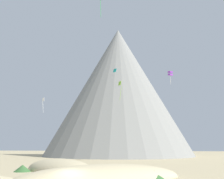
{
  "coord_description": "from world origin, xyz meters",
  "views": [
    {
      "loc": [
        9.54,
        -30.24,
        4.08
      ],
      "look_at": [
        -2.82,
        41.52,
        17.85
      ],
      "focal_mm": 47.62,
      "sensor_mm": 36.0,
      "label": 1
    }
  ],
  "objects_px": {
    "kite_violet_mid": "(170,73)",
    "kite_lime_mid": "(120,86)",
    "bush_low_patch": "(52,168)",
    "bush_scatter_east": "(154,175)",
    "rock_massif": "(120,93)",
    "bush_near_left": "(104,168)",
    "kite_white_mid": "(43,102)",
    "bush_mid_center": "(72,167)",
    "kite_teal_mid": "(115,70)",
    "bush_near_right": "(23,168)"
  },
  "relations": [
    {
      "from": "kite_violet_mid",
      "to": "kite_lime_mid",
      "type": "xyz_separation_m",
      "value": [
        -14.51,
        6.51,
        -1.57
      ]
    },
    {
      "from": "bush_low_patch",
      "to": "kite_violet_mid",
      "type": "bearing_deg",
      "value": 53.8
    },
    {
      "from": "bush_scatter_east",
      "to": "kite_teal_mid",
      "type": "relative_size",
      "value": 3.09
    },
    {
      "from": "rock_massif",
      "to": "kite_white_mid",
      "type": "distance_m",
      "value": 52.39
    },
    {
      "from": "kite_lime_mid",
      "to": "bush_low_patch",
      "type": "bearing_deg",
      "value": -18.0
    },
    {
      "from": "bush_near_left",
      "to": "kite_white_mid",
      "type": "relative_size",
      "value": 0.46
    },
    {
      "from": "bush_mid_center",
      "to": "kite_violet_mid",
      "type": "distance_m",
      "value": 40.52
    },
    {
      "from": "bush_mid_center",
      "to": "bush_scatter_east",
      "type": "relative_size",
      "value": 0.95
    },
    {
      "from": "bush_scatter_east",
      "to": "bush_near_right",
      "type": "relative_size",
      "value": 1.0
    },
    {
      "from": "bush_near_left",
      "to": "bush_low_patch",
      "type": "height_order",
      "value": "bush_near_left"
    },
    {
      "from": "bush_mid_center",
      "to": "kite_teal_mid",
      "type": "height_order",
      "value": "kite_teal_mid"
    },
    {
      "from": "bush_low_patch",
      "to": "kite_white_mid",
      "type": "relative_size",
      "value": 0.31
    },
    {
      "from": "bush_near_left",
      "to": "rock_massif",
      "type": "distance_m",
      "value": 71.8
    },
    {
      "from": "rock_massif",
      "to": "kite_white_mid",
      "type": "height_order",
      "value": "rock_massif"
    },
    {
      "from": "rock_massif",
      "to": "bush_near_right",
      "type": "bearing_deg",
      "value": -94.11
    },
    {
      "from": "bush_near_left",
      "to": "kite_lime_mid",
      "type": "bearing_deg",
      "value": 93.49
    },
    {
      "from": "kite_violet_mid",
      "to": "kite_lime_mid",
      "type": "height_order",
      "value": "kite_violet_mid"
    },
    {
      "from": "bush_low_patch",
      "to": "kite_lime_mid",
      "type": "bearing_deg",
      "value": 79.35
    },
    {
      "from": "rock_massif",
      "to": "kite_violet_mid",
      "type": "relative_size",
      "value": 22.56
    },
    {
      "from": "bush_mid_center",
      "to": "kite_lime_mid",
      "type": "bearing_deg",
      "value": 84.66
    },
    {
      "from": "bush_low_patch",
      "to": "kite_teal_mid",
      "type": "bearing_deg",
      "value": 59.03
    },
    {
      "from": "bush_near_left",
      "to": "bush_near_right",
      "type": "distance_m",
      "value": 13.37
    },
    {
      "from": "kite_teal_mid",
      "to": "kite_white_mid",
      "type": "distance_m",
      "value": 20.12
    },
    {
      "from": "kite_violet_mid",
      "to": "kite_lime_mid",
      "type": "relative_size",
      "value": 0.63
    },
    {
      "from": "bush_scatter_east",
      "to": "rock_massif",
      "type": "distance_m",
      "value": 85.81
    },
    {
      "from": "bush_scatter_east",
      "to": "bush_mid_center",
      "type": "bearing_deg",
      "value": 139.25
    },
    {
      "from": "bush_near_right",
      "to": "bush_near_left",
      "type": "bearing_deg",
      "value": 25.68
    },
    {
      "from": "kite_violet_mid",
      "to": "kite_lime_mid",
      "type": "bearing_deg",
      "value": 114.7
    },
    {
      "from": "kite_teal_mid",
      "to": "kite_white_mid",
      "type": "relative_size",
      "value": 0.25
    },
    {
      "from": "bush_scatter_east",
      "to": "bush_near_right",
      "type": "xyz_separation_m",
      "value": [
        -20.94,
        7.86,
        -0.0
      ]
    },
    {
      "from": "rock_massif",
      "to": "kite_lime_mid",
      "type": "xyz_separation_m",
      "value": [
        4.75,
        -33.31,
        -3.62
      ]
    },
    {
      "from": "kite_white_mid",
      "to": "kite_teal_mid",
      "type": "bearing_deg",
      "value": -126.74
    },
    {
      "from": "bush_mid_center",
      "to": "bush_low_patch",
      "type": "bearing_deg",
      "value": -175.15
    },
    {
      "from": "kite_white_mid",
      "to": "kite_lime_mid",
      "type": "bearing_deg",
      "value": -68.17
    },
    {
      "from": "kite_violet_mid",
      "to": "bush_near_left",
      "type": "bearing_deg",
      "value": -155.68
    },
    {
      "from": "bush_near_left",
      "to": "bush_low_patch",
      "type": "relative_size",
      "value": 1.48
    },
    {
      "from": "kite_violet_mid",
      "to": "bush_near_right",
      "type": "bearing_deg",
      "value": -167.68
    },
    {
      "from": "bush_mid_center",
      "to": "rock_massif",
      "type": "relative_size",
      "value": 0.03
    },
    {
      "from": "bush_mid_center",
      "to": "kite_white_mid",
      "type": "bearing_deg",
      "value": 125.92
    },
    {
      "from": "kite_violet_mid",
      "to": "bush_mid_center",
      "type": "bearing_deg",
      "value": -162.98
    },
    {
      "from": "bush_mid_center",
      "to": "kite_white_mid",
      "type": "distance_m",
      "value": 26.88
    },
    {
      "from": "bush_low_patch",
      "to": "kite_lime_mid",
      "type": "height_order",
      "value": "kite_lime_mid"
    },
    {
      "from": "bush_low_patch",
      "to": "kite_violet_mid",
      "type": "relative_size",
      "value": 0.32
    },
    {
      "from": "bush_near_left",
      "to": "bush_scatter_east",
      "type": "relative_size",
      "value": 0.6
    },
    {
      "from": "bush_scatter_east",
      "to": "kite_violet_mid",
      "type": "relative_size",
      "value": 0.78
    },
    {
      "from": "kite_white_mid",
      "to": "bush_scatter_east",
      "type": "bearing_deg",
      "value": -161.03
    },
    {
      "from": "bush_near_right",
      "to": "rock_massif",
      "type": "xyz_separation_m",
      "value": [
        5.24,
        72.87,
        24.49
      ]
    },
    {
      "from": "bush_mid_center",
      "to": "kite_lime_mid",
      "type": "height_order",
      "value": "kite_lime_mid"
    },
    {
      "from": "kite_violet_mid",
      "to": "kite_white_mid",
      "type": "height_order",
      "value": "kite_violet_mid"
    },
    {
      "from": "kite_lime_mid",
      "to": "kite_white_mid",
      "type": "bearing_deg",
      "value": -52.56
    }
  ]
}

